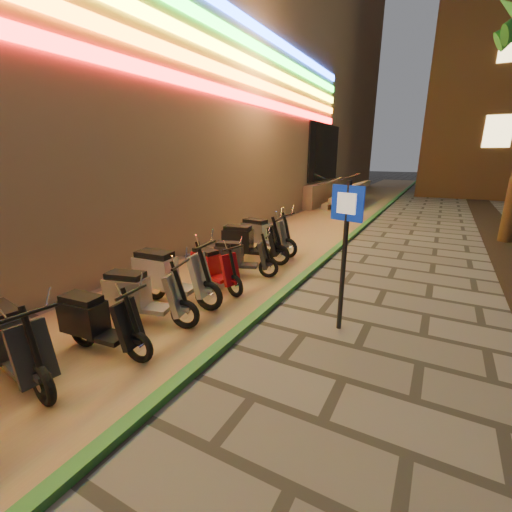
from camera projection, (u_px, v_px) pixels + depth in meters
The scene contains 12 objects.
parking_strip at pixel (302, 233), 12.19m from camera, with size 3.40×60.00×0.01m, color #8C7251.
green_curb at pixel (350, 237), 11.41m from camera, with size 0.18×60.00×0.10m, color #276A2D.
mall_building at pixel (48, 48), 15.93m from camera, with size 24.23×44.00×15.00m.
pedestrian_sign at pixel (345, 237), 5.13m from camera, with size 0.51×0.18×2.36m.
scooter_4 at pixel (12, 342), 4.19m from camera, with size 1.67×0.70×1.17m.
scooter_5 at pixel (96, 322), 4.79m from camera, with size 1.52×0.56×1.07m.
scooter_6 at pixel (141, 296), 5.59m from camera, with size 1.62×0.79×1.14m.
scooter_7 at pixel (168, 275), 6.36m from camera, with size 1.82×0.66×1.28m.
scooter_8 at pixel (212, 267), 7.14m from camera, with size 1.47×0.77×1.04m.
scooter_9 at pixel (238, 257), 7.84m from camera, with size 1.46×0.78×1.04m.
scooter_10 at pixel (248, 242), 8.79m from camera, with size 1.78×0.78×1.25m.
scooter_11 at pixel (263, 235), 9.66m from camera, with size 1.76×0.67×1.24m.
Camera 1 is at (1.62, -1.26, 2.71)m, focal length 24.00 mm.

